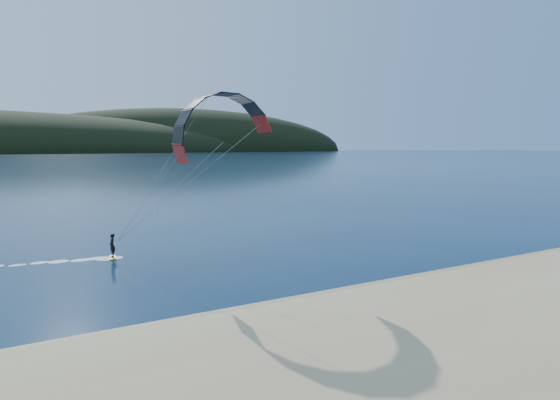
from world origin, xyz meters
The scene contains 4 objects.
ground centered at (0.00, 0.00, 0.00)m, with size 1800.00×1800.00×0.00m, color #081C3E.
wet_sand centered at (0.00, 4.50, 0.05)m, with size 220.00×2.50×0.10m.
headland centered at (0.63, 745.28, 0.00)m, with size 1200.00×310.00×140.00m.
kitesurfer_near centered at (0.94, 15.48, 8.37)m, with size 21.30×8.57×12.17m.
Camera 1 is at (-12.48, -16.58, 8.41)m, focal length 31.07 mm.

